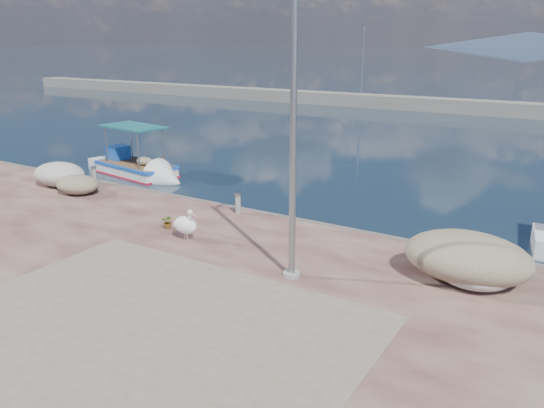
{
  "coord_description": "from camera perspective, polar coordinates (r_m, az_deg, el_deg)",
  "views": [
    {
      "loc": [
        8.32,
        -9.71,
        6.18
      ],
      "look_at": [
        0.0,
        3.8,
        1.3
      ],
      "focal_mm": 35.0,
      "sensor_mm": 36.0,
      "label": 1
    }
  ],
  "objects": [
    {
      "name": "breakwater",
      "position": [
        50.71,
        22.31,
        9.54
      ],
      "size": [
        120.0,
        2.2,
        7.5
      ],
      "color": "gray",
      "rests_on": "ground"
    },
    {
      "name": "quay_patch",
      "position": [
        11.44,
        -14.11,
        -13.23
      ],
      "size": [
        9.0,
        7.0,
        0.01
      ],
      "primitive_type": "cube",
      "color": "gray",
      "rests_on": "quay"
    },
    {
      "name": "bollard_far",
      "position": [
        23.21,
        -18.58,
        3.03
      ],
      "size": [
        0.24,
        0.24,
        0.72
      ],
      "color": "gray",
      "rests_on": "quay"
    },
    {
      "name": "boat_left",
      "position": [
        26.54,
        -14.44,
        3.57
      ],
      "size": [
        5.96,
        2.71,
        2.76
      ],
      "rotation": [
        0.0,
        0.0,
        -0.15
      ],
      "color": "white",
      "rests_on": "ground"
    },
    {
      "name": "pelican",
      "position": [
        15.94,
        -9.26,
        -2.22
      ],
      "size": [
        1.05,
        0.64,
        0.99
      ],
      "rotation": [
        0.0,
        0.0,
        -0.26
      ],
      "color": "tan",
      "rests_on": "quay"
    },
    {
      "name": "lamp_post",
      "position": [
        12.53,
        2.33,
        6.12
      ],
      "size": [
        0.44,
        0.96,
        7.0
      ],
      "color": "gray",
      "rests_on": "quay"
    },
    {
      "name": "net_pile_b",
      "position": [
        21.95,
        -20.18,
        1.99
      ],
      "size": [
        1.82,
        1.41,
        0.71
      ],
      "primitive_type": "ellipsoid",
      "color": "tan",
      "rests_on": "quay"
    },
    {
      "name": "net_pile_c",
      "position": [
        13.93,
        20.26,
        -5.4
      ],
      "size": [
        3.08,
        2.2,
        1.21
      ],
      "primitive_type": "ellipsoid",
      "color": "tan",
      "rests_on": "quay"
    },
    {
      "name": "potted_plant",
      "position": [
        17.08,
        -11.1,
        -1.87
      ],
      "size": [
        0.51,
        0.48,
        0.44
      ],
      "primitive_type": "imported",
      "rotation": [
        0.0,
        0.0,
        0.43
      ],
      "color": "#33722D",
      "rests_on": "quay"
    },
    {
      "name": "net_pile_a",
      "position": [
        23.39,
        -21.9,
        3.0
      ],
      "size": [
        2.34,
        1.7,
        0.96
      ],
      "primitive_type": "ellipsoid",
      "color": "silver",
      "rests_on": "quay"
    },
    {
      "name": "net_pile_d",
      "position": [
        13.73,
        20.8,
        -7.03
      ],
      "size": [
        1.76,
        1.32,
        0.66
      ],
      "primitive_type": "ellipsoid",
      "color": "silver",
      "rests_on": "quay"
    },
    {
      "name": "ground",
      "position": [
        14.2,
        -8.17,
        -8.89
      ],
      "size": [
        1400.0,
        1400.0,
        0.0
      ],
      "primitive_type": "plane",
      "color": "#162635",
      "rests_on": "ground"
    },
    {
      "name": "bollard_near",
      "position": [
        18.16,
        -3.68,
        0.15
      ],
      "size": [
        0.24,
        0.24,
        0.74
      ],
      "color": "gray",
      "rests_on": "quay"
    }
  ]
}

